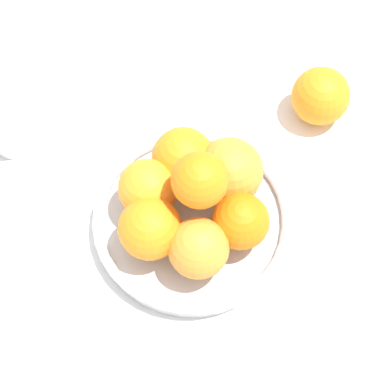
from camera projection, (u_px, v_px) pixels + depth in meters
ground_plane at (192, 226)px, 0.83m from camera, size 4.00×4.00×0.00m
fruit_bowl at (192, 220)px, 0.81m from camera, size 0.25×0.25×0.03m
orange_pile at (193, 197)px, 0.76m from camera, size 0.19×0.19×0.13m
stray_orange at (321, 96)px, 0.87m from camera, size 0.08×0.08×0.08m
drinking_glass at (10, 117)px, 0.85m from camera, size 0.08×0.08×0.09m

